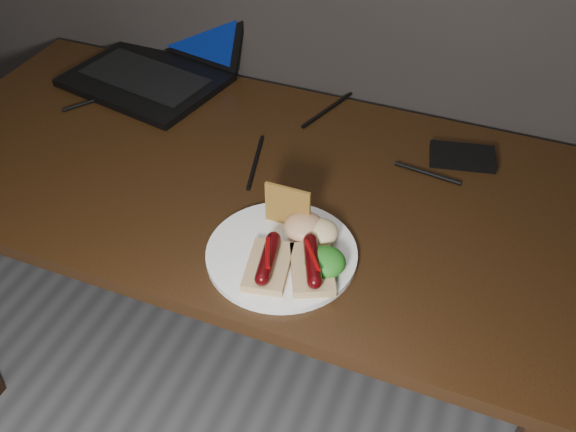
# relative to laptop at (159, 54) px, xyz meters

# --- Properties ---
(desk) EXTENTS (1.40, 0.70, 0.75)m
(desk) POSITION_rel_laptop_xyz_m (0.35, -0.30, -0.14)
(desk) COLOR black
(desk) RESTS_ON ground
(laptop) EXTENTS (0.42, 0.41, 0.25)m
(laptop) POSITION_rel_laptop_xyz_m (0.00, 0.00, 0.00)
(laptop) COLOR black
(laptop) RESTS_ON desk
(hard_drive) EXTENTS (0.15, 0.11, 0.02)m
(hard_drive) POSITION_rel_laptop_xyz_m (0.76, -0.08, -0.04)
(hard_drive) COLOR black
(hard_drive) RESTS_ON desk
(desk_cables) EXTENTS (0.90, 0.45, 0.01)m
(desk_cables) POSITION_rel_laptop_xyz_m (0.34, -0.13, -0.05)
(desk_cables) COLOR black
(desk_cables) RESTS_ON desk
(plate) EXTENTS (0.34, 0.34, 0.01)m
(plate) POSITION_rel_laptop_xyz_m (0.52, -0.48, -0.05)
(plate) COLOR white
(plate) RESTS_ON desk
(bread_sausage_center) EXTENTS (0.09, 0.13, 0.04)m
(bread_sausage_center) POSITION_rel_laptop_xyz_m (0.52, -0.53, -0.02)
(bread_sausage_center) COLOR tan
(bread_sausage_center) RESTS_ON plate
(bread_sausage_right) EXTENTS (0.11, 0.13, 0.04)m
(bread_sausage_right) POSITION_rel_laptop_xyz_m (0.59, -0.51, -0.02)
(bread_sausage_right) COLOR tan
(bread_sausage_right) RESTS_ON plate
(crispbread) EXTENTS (0.09, 0.01, 0.08)m
(crispbread) POSITION_rel_laptop_xyz_m (0.51, -0.41, 0.00)
(crispbread) COLOR #AC862F
(crispbread) RESTS_ON plate
(salad_greens) EXTENTS (0.07, 0.07, 0.04)m
(salad_greens) POSITION_rel_laptop_xyz_m (0.61, -0.50, -0.02)
(salad_greens) COLOR #155511
(salad_greens) RESTS_ON plate
(salsa_mound) EXTENTS (0.07, 0.07, 0.04)m
(salsa_mound) POSITION_rel_laptop_xyz_m (0.54, -0.43, -0.02)
(salsa_mound) COLOR #962A0F
(salsa_mound) RESTS_ON plate
(coleslaw_mound) EXTENTS (0.06, 0.06, 0.04)m
(coleslaw_mound) POSITION_rel_laptop_xyz_m (0.57, -0.43, -0.02)
(coleslaw_mound) COLOR beige
(coleslaw_mound) RESTS_ON plate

